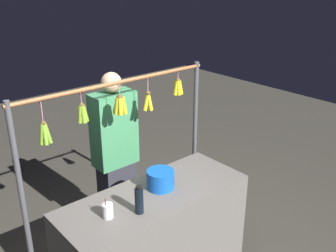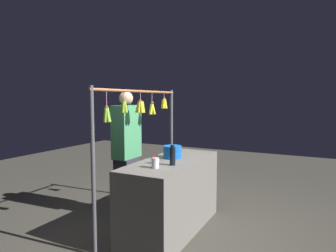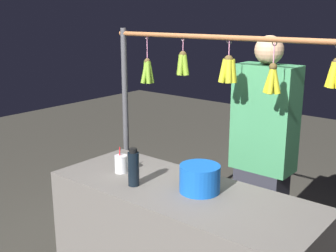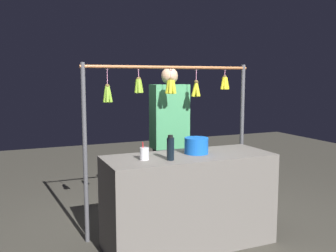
{
  "view_description": "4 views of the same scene",
  "coord_description": "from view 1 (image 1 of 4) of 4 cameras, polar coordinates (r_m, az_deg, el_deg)",
  "views": [
    {
      "loc": [
        1.72,
        2.15,
        2.62
      ],
      "look_at": [
        -0.15,
        0.0,
        1.46
      ],
      "focal_mm": 41.43,
      "sensor_mm": 36.0,
      "label": 1
    },
    {
      "loc": [
        3.22,
        1.59,
        1.65
      ],
      "look_at": [
        0.11,
        0.0,
        1.33
      ],
      "focal_mm": 31.45,
      "sensor_mm": 36.0,
      "label": 2
    },
    {
      "loc": [
        -1.41,
        1.84,
        1.89
      ],
      "look_at": [
        0.1,
        0.0,
        1.27
      ],
      "focal_mm": 45.64,
      "sensor_mm": 36.0,
      "label": 3
    },
    {
      "loc": [
        1.61,
        3.22,
        1.64
      ],
      "look_at": [
        0.22,
        0.0,
        1.2
      ],
      "focal_mm": 40.57,
      "sensor_mm": 36.0,
      "label": 4
    }
  ],
  "objects": [
    {
      "name": "market_counter",
      "position": [
        3.5,
        -1.89,
        -16.16
      ],
      "size": [
        1.65,
        0.64,
        0.9
      ],
      "primitive_type": "cube",
      "color": "#66605B",
      "rests_on": "ground"
    },
    {
      "name": "drink_cup",
      "position": [
        2.97,
        -8.86,
        -12.22
      ],
      "size": [
        0.08,
        0.08,
        0.17
      ],
      "color": "silver",
      "rests_on": "market_counter"
    },
    {
      "name": "display_rack",
      "position": [
        3.41,
        -6.95,
        -1.59
      ],
      "size": [
        1.88,
        0.12,
        1.79
      ],
      "color": "#4C4C51",
      "rests_on": "ground"
    },
    {
      "name": "blue_bucket",
      "position": [
        3.29,
        -1.12,
        -7.84
      ],
      "size": [
        0.23,
        0.23,
        0.16
      ],
      "primitive_type": "cylinder",
      "color": "blue",
      "rests_on": "market_counter"
    },
    {
      "name": "vendor_person",
      "position": [
        3.87,
        -7.71,
        -5.03
      ],
      "size": [
        0.42,
        0.23,
        1.76
      ],
      "color": "#2D2D38",
      "rests_on": "ground"
    },
    {
      "name": "water_bottle",
      "position": [
        2.97,
        -4.28,
        -10.84
      ],
      "size": [
        0.07,
        0.07,
        0.23
      ],
      "color": "black",
      "rests_on": "market_counter"
    }
  ]
}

